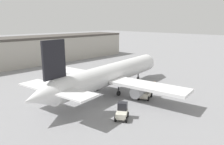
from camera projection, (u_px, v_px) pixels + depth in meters
name	position (u px, v px, depth m)	size (l,w,h in m)	color
ground_plane	(112.00, 91.00, 43.92)	(400.00, 400.00, 0.00)	gray
terminal_building	(40.00, 49.00, 73.41)	(66.59, 12.13, 8.81)	#ADA89E
airplane	(109.00, 75.00, 42.38)	(37.43, 31.66, 11.23)	silver
ground_crew_worker	(155.00, 85.00, 45.16)	(0.37, 0.37, 1.68)	#1E2338
baggage_tug	(122.00, 112.00, 31.33)	(3.09, 2.86, 2.31)	beige
belt_loader_truck	(146.00, 92.00, 39.73)	(3.49, 2.93, 2.57)	beige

